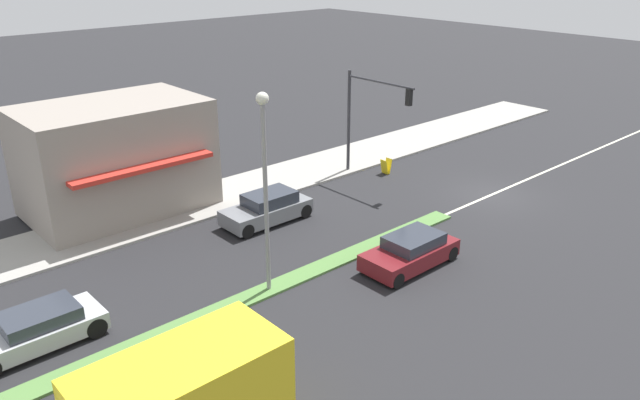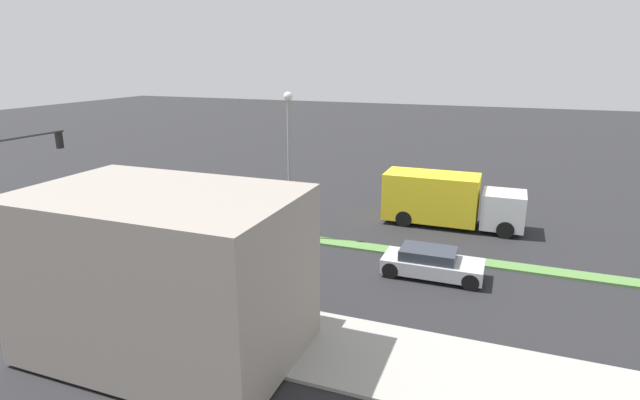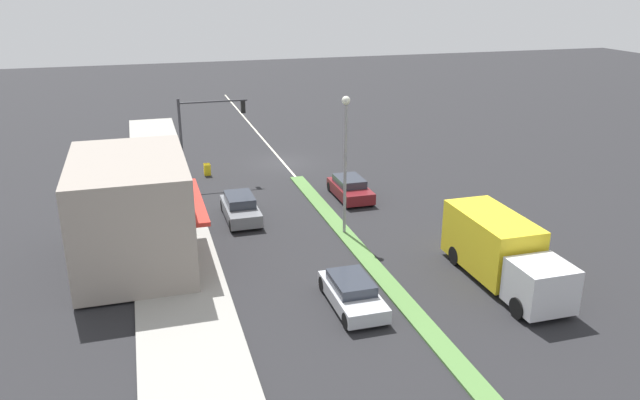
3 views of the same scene
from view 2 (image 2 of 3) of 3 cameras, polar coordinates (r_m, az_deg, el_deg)
The scene contains 13 objects.
ground_plane at distance 24.96m, azimuth 4.20°, elevation -5.33°, with size 160.00×160.00×0.00m, color #232326.
sidewalk_right at distance 17.17m, azimuth -3.22°, elevation -15.60°, with size 4.00×73.00×0.12m, color #9E9B93.
median_strip at distance 24.18m, azimuth 25.26°, elevation -7.50°, with size 0.90×46.00×0.10m, color #568442.
lane_marking_center at distance 34.41m, azimuth -25.83°, elevation -0.92°, with size 0.16×60.00×0.01m, color beige.
building_corner_store at distance 16.21m, azimuth -17.28°, elevation -7.89°, with size 5.94×8.22×5.13m.
traffic_signal_main at distance 27.48m, azimuth -31.62°, elevation 2.78°, with size 4.59×0.34×5.60m.
street_lamp at distance 24.90m, azimuth -3.57°, elevation 6.05°, with size 0.44×0.44×7.37m.
pedestrian at distance 19.73m, azimuth -18.98°, elevation -8.96°, with size 0.34×0.34×1.71m.
warning_aframe_sign at distance 29.50m, azimuth -31.76°, elevation -3.51°, with size 0.45×0.53×0.84m.
delivery_truck at distance 28.49m, azimuth 14.33°, elevation 0.02°, with size 2.44×7.50×2.87m.
suv_grey at distance 23.75m, azimuth -16.78°, elevation -5.40°, with size 1.80×4.20×1.40m.
sedan_silver at distance 21.96m, azimuth 12.63°, elevation -7.04°, with size 1.82×4.19×1.24m.
sedan_maroon at distance 30.25m, azimuth -11.07°, elevation -0.51°, with size 1.86×4.11×1.30m.
Camera 2 is at (22.32, 24.59, 9.03)m, focal length 28.00 mm.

